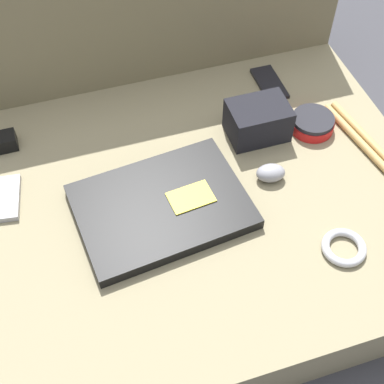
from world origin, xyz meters
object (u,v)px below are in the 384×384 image
(camera_pouch, at_px, (258,120))
(laptop, at_px, (162,206))
(charger_brick, at_px, (3,142))
(phone_silver, at_px, (7,198))
(speaker_puck, at_px, (312,123))
(phone_black, at_px, (269,83))
(computer_mouse, at_px, (270,172))

(camera_pouch, bearing_deg, laptop, -151.19)
(charger_brick, bearing_deg, phone_silver, -93.51)
(laptop, distance_m, charger_brick, 0.40)
(speaker_puck, relative_size, phone_black, 0.81)
(speaker_puck, bearing_deg, phone_black, 101.54)
(computer_mouse, xyz_separation_m, charger_brick, (-0.54, 0.26, -0.00))
(laptop, height_order, charger_brick, charger_brick)
(computer_mouse, distance_m, phone_silver, 0.56)
(laptop, xyz_separation_m, camera_pouch, (0.27, 0.15, 0.03))
(computer_mouse, distance_m, speaker_puck, 0.19)
(camera_pouch, height_order, charger_brick, camera_pouch)
(computer_mouse, distance_m, camera_pouch, 0.14)
(charger_brick, bearing_deg, computer_mouse, -26.01)
(phone_silver, height_order, camera_pouch, camera_pouch)
(phone_black, xyz_separation_m, camera_pouch, (-0.09, -0.15, 0.04))
(phone_silver, height_order, phone_black, phone_silver)
(camera_pouch, relative_size, charger_brick, 2.29)
(laptop, relative_size, computer_mouse, 5.28)
(phone_black, bearing_deg, computer_mouse, -112.31)
(phone_silver, bearing_deg, computer_mouse, -2.51)
(speaker_puck, bearing_deg, camera_pouch, 169.77)
(laptop, relative_size, phone_black, 2.94)
(computer_mouse, distance_m, charger_brick, 0.60)
(computer_mouse, relative_size, phone_black, 0.56)
(computer_mouse, relative_size, camera_pouch, 0.52)
(computer_mouse, xyz_separation_m, phone_silver, (-0.55, 0.11, -0.01))
(laptop, height_order, phone_silver, laptop)
(laptop, relative_size, phone_silver, 3.05)
(phone_silver, bearing_deg, charger_brick, 95.04)
(speaker_puck, distance_m, phone_silver, 0.70)
(phone_silver, xyz_separation_m, charger_brick, (0.01, 0.16, 0.01))
(computer_mouse, height_order, camera_pouch, camera_pouch)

